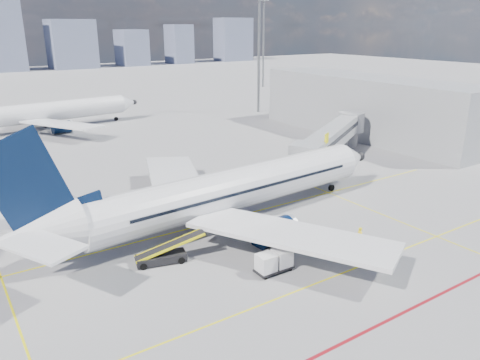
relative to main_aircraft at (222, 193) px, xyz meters
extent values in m
plane|color=gray|center=(0.75, -7.13, -3.22)|extent=(420.00, 420.00, 0.00)
cube|color=yellow|center=(0.75, 0.87, -3.21)|extent=(60.00, 0.18, 0.01)
cube|color=yellow|center=(0.75, -13.13, -3.21)|extent=(80.00, 0.15, 0.01)
cube|color=yellow|center=(14.75, -5.13, -3.21)|extent=(0.15, 28.00, 0.01)
cube|color=yellow|center=(-19.25, 0.87, -3.21)|extent=(0.15, 30.00, 0.01)
cube|color=maroon|center=(0.75, -19.13, -3.21)|extent=(90.00, 0.25, 0.01)
cube|color=gray|center=(23.00, 9.02, 0.68)|extent=(20.84, 13.93, 2.60)
cube|color=black|center=(23.00, 9.02, 0.88)|extent=(20.52, 13.82, 0.55)
cube|color=gray|center=(13.45, 3.37, 0.68)|extent=(4.49, 4.56, 3.00)
cube|color=black|center=(17.75, 5.67, -2.87)|extent=(2.20, 1.00, 0.70)
cylinder|color=slate|center=(17.75, 5.67, -1.52)|extent=(0.56, 0.56, 2.70)
cylinder|color=slate|center=(29.75, 12.87, -1.27)|extent=(0.60, 0.60, 3.90)
cylinder|color=gray|center=(32.75, 14.87, 0.68)|extent=(4.00, 4.00, 3.00)
cylinder|color=gray|center=(32.75, 14.87, -1.27)|extent=(2.40, 2.40, 3.90)
cube|color=yellow|center=(16.25, 3.17, 2.48)|extent=(1.26, 0.82, 1.20)
cube|color=gray|center=(40.75, 18.87, 1.78)|extent=(10.00, 42.00, 10.00)
cube|color=black|center=(35.95, 18.87, 1.78)|extent=(0.25, 40.00, 4.50)
cylinder|color=slate|center=(38.75, 47.87, 9.28)|extent=(0.56, 0.56, 25.00)
cylinder|color=slate|center=(65.75, 82.87, 9.28)|extent=(0.56, 0.56, 25.00)
cube|color=slate|center=(65.75, 82.87, 21.98)|extent=(3.20, 0.40, 0.50)
cube|color=silver|center=(64.55, 82.62, 21.98)|extent=(0.60, 0.15, 0.35)
cube|color=silver|center=(65.75, 82.62, 21.98)|extent=(0.60, 0.15, 0.35)
cube|color=silver|center=(66.95, 82.62, 21.98)|extent=(0.60, 0.15, 0.35)
cube|color=slate|center=(7.56, 182.87, 10.77)|extent=(15.73, 12.97, 27.97)
cube|color=slate|center=(35.06, 182.87, 7.09)|extent=(18.68, 15.92, 20.61)
cube|color=slate|center=(62.60, 182.87, 4.90)|extent=(12.07, 14.47, 16.24)
cube|color=slate|center=(87.40, 182.87, 6.06)|extent=(10.37, 12.48, 18.57)
cube|color=slate|center=(119.54, 182.87, 7.69)|extent=(17.93, 11.71, 21.82)
cylinder|color=silver|center=(1.77, 0.13, 0.08)|extent=(30.80, 6.23, 3.98)
cone|color=silver|center=(18.85, 1.40, 0.08)|extent=(3.95, 4.24, 3.98)
sphere|color=black|center=(20.28, 1.50, 0.08)|extent=(1.20, 1.20, 1.12)
cone|color=silver|center=(-16.73, -1.24, 0.64)|extent=(6.80, 4.45, 3.98)
cube|color=black|center=(17.53, 1.30, 0.64)|extent=(1.64, 1.64, 0.46)
cube|color=silver|center=(-0.43, 9.17, -1.01)|extent=(10.69, 17.63, 0.59)
cube|color=silver|center=(0.93, -9.13, -1.01)|extent=(12.64, 17.33, 0.59)
cylinder|color=#071533|center=(0.83, 5.99, -2.29)|extent=(3.83, 2.61, 2.34)
cylinder|color=#071533|center=(1.70, -5.80, -2.29)|extent=(3.83, 2.61, 2.34)
cylinder|color=silver|center=(2.76, 6.13, -2.29)|extent=(0.53, 2.43, 2.41)
cylinder|color=silver|center=(3.63, -5.66, -2.29)|extent=(0.53, 2.43, 2.41)
cube|color=#071533|center=(-16.73, -1.24, 4.16)|extent=(6.99, 0.84, 8.69)
cube|color=#071533|center=(-14.29, -1.06, 1.71)|extent=(5.76, 0.73, 2.19)
cube|color=silver|center=(-17.38, 1.98, 1.00)|extent=(4.65, 6.37, 0.22)
cube|color=silver|center=(-16.90, -4.52, 1.00)|extent=(5.27, 6.47, 0.22)
cylinder|color=slate|center=(15.50, 1.15, -2.32)|extent=(0.30, 0.30, 1.80)
cylinder|color=black|center=(15.50, 1.15, -2.84)|extent=(0.78, 0.34, 0.76)
cylinder|color=slate|center=(0.56, 2.70, -2.42)|extent=(0.34, 0.34, 1.60)
cylinder|color=black|center=(0.56, 2.70, -2.72)|extent=(1.05, 0.72, 1.00)
cylinder|color=slate|center=(0.95, -2.59, -2.42)|extent=(0.34, 0.34, 1.60)
cylinder|color=black|center=(0.95, -2.59, -2.72)|extent=(1.05, 0.72, 1.00)
cube|color=black|center=(2.14, 2.13, 0.39)|extent=(25.02, 1.95, 0.27)
cube|color=black|center=(2.43, -1.79, 0.39)|extent=(25.02, 1.95, 0.27)
cylinder|color=silver|center=(-2.94, 54.32, 0.08)|extent=(27.34, 6.22, 3.53)
cone|color=silver|center=(12.17, 55.84, 0.08)|extent=(3.59, 3.83, 3.53)
sphere|color=black|center=(13.43, 55.97, 0.08)|extent=(1.09, 1.09, 0.99)
cube|color=black|center=(11.00, 55.72, 0.58)|extent=(1.49, 1.49, 0.41)
cube|color=silver|center=(-5.11, 62.28, -0.89)|extent=(9.15, 15.64, 0.52)
cube|color=silver|center=(-3.48, 46.09, -0.89)|extent=(11.49, 15.29, 0.52)
cylinder|color=#071533|center=(-3.92, 59.49, -2.02)|extent=(3.45, 2.39, 2.08)
cylinder|color=#071533|center=(-2.87, 49.06, -2.02)|extent=(3.45, 2.39, 2.08)
cylinder|color=silver|center=(-2.21, 59.66, -2.02)|extent=(0.53, 2.15, 2.13)
cylinder|color=silver|center=(-1.16, 49.23, -2.02)|extent=(0.53, 2.15, 2.13)
cylinder|color=black|center=(-4.08, 56.57, -2.72)|extent=(1.06, 0.75, 1.00)
cylinder|color=black|center=(-3.61, 51.89, -2.72)|extent=(1.06, 0.75, 1.00)
cylinder|color=black|center=(9.20, 55.54, -2.84)|extent=(0.78, 0.35, 0.76)
cube|color=silver|center=(1.78, -7.47, -2.69)|extent=(2.40, 1.84, 0.77)
cube|color=silver|center=(1.42, -7.60, -2.11)|extent=(1.30, 1.38, 0.58)
cube|color=black|center=(1.42, -7.60, -1.91)|extent=(1.19, 1.30, 0.34)
cylinder|color=black|center=(1.24, -8.24, -2.95)|extent=(0.58, 0.39, 0.54)
cylinder|color=black|center=(0.87, -7.24, -2.95)|extent=(0.58, 0.39, 0.54)
cylinder|color=black|center=(2.69, -7.69, -2.95)|extent=(0.58, 0.39, 0.54)
cylinder|color=black|center=(2.32, -6.70, -2.95)|extent=(0.58, 0.39, 0.54)
cube|color=black|center=(-1.47, -10.02, -2.95)|extent=(3.08, 1.40, 0.15)
cube|color=silver|center=(-2.24, -10.01, -2.20)|extent=(1.33, 1.29, 1.32)
cube|color=silver|center=(-0.70, -10.03, -2.20)|extent=(1.33, 1.29, 1.32)
cylinder|color=black|center=(-2.67, -10.60, -3.08)|extent=(0.27, 0.12, 0.27)
cylinder|color=black|center=(-2.66, -9.41, -3.08)|extent=(0.27, 0.12, 0.27)
cylinder|color=black|center=(-0.29, -10.63, -3.08)|extent=(0.27, 0.12, 0.27)
cylinder|color=black|center=(-0.27, -9.44, -3.08)|extent=(0.27, 0.12, 0.27)
cube|color=black|center=(-8.13, -3.84, -2.79)|extent=(4.19, 2.34, 0.66)
cube|color=black|center=(-7.40, -4.02, -1.80)|extent=(5.72, 2.30, 1.74)
cube|color=yellow|center=(-7.27, -3.52, -1.80)|extent=(5.53, 1.46, 1.81)
cube|color=yellow|center=(-7.52, -4.53, -1.80)|extent=(5.53, 1.46, 1.81)
cylinder|color=black|center=(-9.76, -4.11, -2.94)|extent=(0.60, 0.36, 0.57)
cylinder|color=black|center=(-9.43, -2.83, -2.94)|extent=(0.60, 0.36, 0.57)
cylinder|color=black|center=(-6.83, -4.85, -2.94)|extent=(0.60, 0.36, 0.57)
cylinder|color=black|center=(-6.50, -3.57, -2.94)|extent=(0.60, 0.36, 0.57)
imported|color=yellow|center=(7.38, -10.62, -2.31)|extent=(0.51, 0.71, 1.81)
camera|label=1|loc=(-21.50, -35.35, 14.99)|focal=35.00mm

